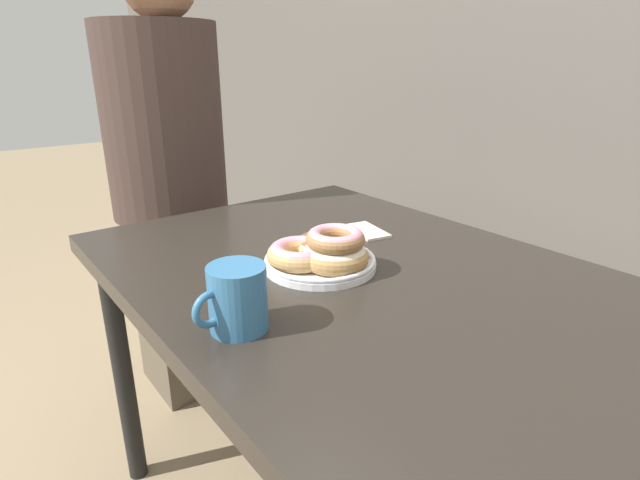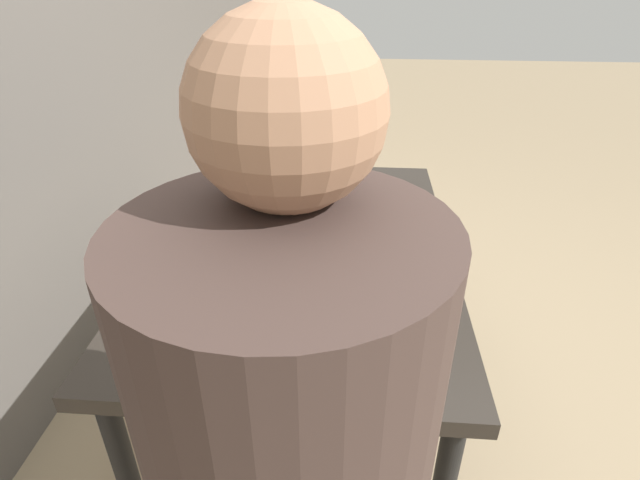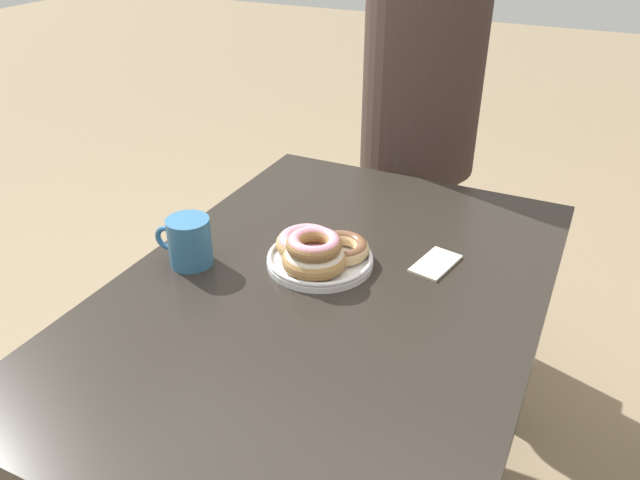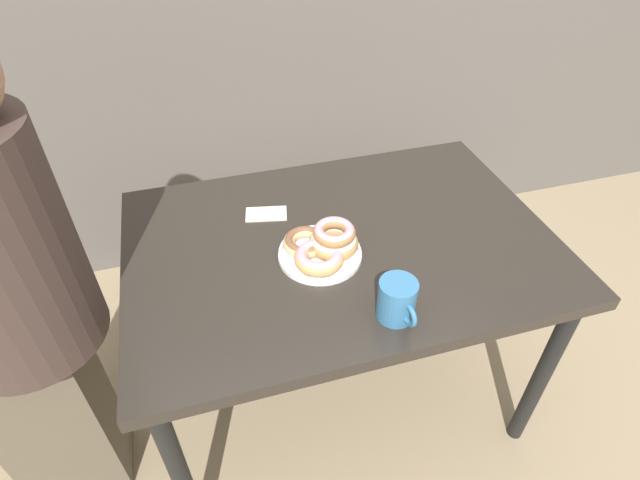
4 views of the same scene
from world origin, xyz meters
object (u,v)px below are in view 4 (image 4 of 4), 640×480
at_px(person_figure, 12,308).
at_px(napkin, 266,214).
at_px(coffee_mug, 397,300).
at_px(dining_table, 340,258).
at_px(donut_plate, 323,246).

bearing_deg(person_figure, napkin, 20.72).
xyz_separation_m(coffee_mug, napkin, (-0.22, 0.48, -0.05)).
xyz_separation_m(dining_table, napkin, (-0.18, 0.17, 0.08)).
xyz_separation_m(donut_plate, napkin, (-0.11, 0.23, -0.03)).
bearing_deg(donut_plate, person_figure, -178.58).
xyz_separation_m(donut_plate, coffee_mug, (0.11, -0.25, 0.02)).
distance_m(donut_plate, napkin, 0.26).
relative_size(dining_table, person_figure, 0.85).
bearing_deg(napkin, dining_table, -43.74).
bearing_deg(coffee_mug, napkin, 114.67).
distance_m(dining_table, napkin, 0.26).
bearing_deg(dining_table, donut_plate, -142.59).
relative_size(donut_plate, napkin, 1.80).
xyz_separation_m(donut_plate, person_figure, (-0.77, -0.02, 0.01)).
height_order(person_figure, napkin, person_figure).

